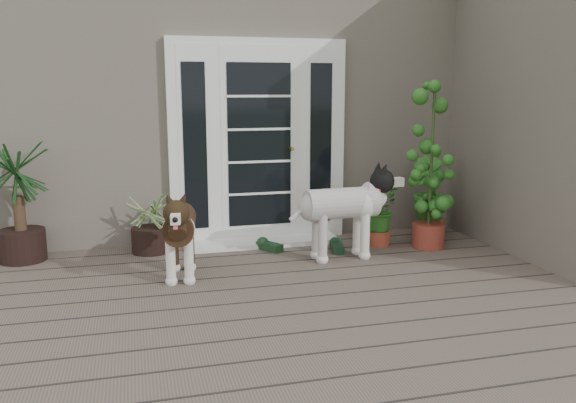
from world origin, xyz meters
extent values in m
cube|color=#6B5B4C|center=(0.00, 0.40, 0.06)|extent=(6.20, 4.60, 0.12)
cube|color=#665E54|center=(0.00, 4.65, 1.55)|extent=(7.40, 4.00, 3.10)
cube|color=white|center=(-0.20, 2.60, 1.19)|extent=(1.90, 0.14, 2.15)
cube|color=white|center=(-0.20, 2.40, 0.14)|extent=(1.60, 0.40, 0.05)
imported|color=#154C1A|center=(0.97, 2.04, 0.40)|extent=(0.61, 0.61, 0.55)
imported|color=#235718|center=(1.60, 2.22, 0.46)|extent=(0.54, 0.54, 0.68)
imported|color=#215017|center=(1.78, 2.40, 0.38)|extent=(0.47, 0.47, 0.52)
camera|label=1|loc=(-1.49, -3.53, 1.76)|focal=36.58mm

